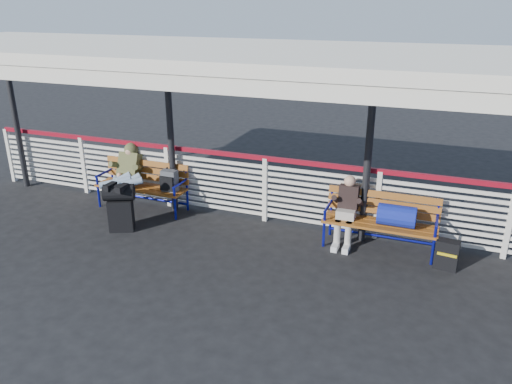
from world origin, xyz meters
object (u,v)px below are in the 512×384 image
at_px(companion_person, 346,210).
at_px(suitcase_side, 447,255).
at_px(luggage_stack, 120,206).
at_px(bench_right, 389,216).
at_px(bench_left, 150,181).
at_px(traveler_man, 124,178).

distance_m(companion_person, suitcase_side, 1.67).
distance_m(luggage_stack, bench_right, 4.54).
height_order(bench_right, companion_person, companion_person).
bearing_deg(suitcase_side, bench_left, -177.33).
bearing_deg(companion_person, bench_right, 0.59).
xyz_separation_m(luggage_stack, bench_right, (4.44, 0.92, 0.13)).
relative_size(luggage_stack, companion_person, 0.75).
xyz_separation_m(bench_left, companion_person, (3.81, -0.11, 0.02)).
height_order(bench_right, traveler_man, traveler_man).
bearing_deg(traveler_man, luggage_stack, -62.08).
bearing_deg(companion_person, traveler_man, -176.40).
relative_size(bench_left, bench_right, 1.00).
bearing_deg(companion_person, suitcase_side, -10.54).
bearing_deg(suitcase_side, companion_person, 176.44).
height_order(bench_right, suitcase_side, bench_right).
distance_m(luggage_stack, bench_left, 1.03).
height_order(luggage_stack, suitcase_side, luggage_stack).
height_order(bench_left, suitcase_side, bench_left).
bearing_deg(luggage_stack, traveler_man, 93.00).
xyz_separation_m(bench_left, suitcase_side, (5.41, -0.41, -0.35)).
bearing_deg(bench_right, luggage_stack, -168.28).
relative_size(bench_left, companion_person, 1.57).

